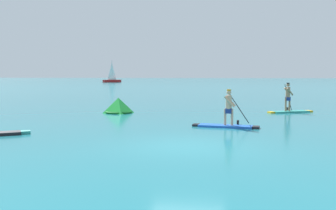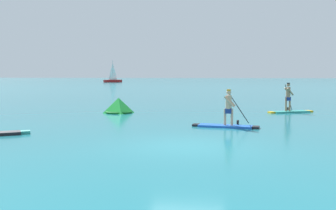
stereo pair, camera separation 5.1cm
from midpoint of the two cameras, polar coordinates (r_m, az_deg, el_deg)
The scene contains 5 objects.
ground at distance 12.57m, azimuth 2.58°, elevation -6.01°, with size 440.00×440.00×0.00m, color #1E727F.
paddleboarder_mid_center at distance 16.97m, azimuth 8.67°, elevation -2.04°, with size 2.94×1.02×1.71m.
paddleboarder_far_right at distance 24.37m, azimuth 17.50°, elevation -0.07°, with size 2.81×1.73×1.85m.
race_marker_buoy at distance 23.12m, azimuth -7.43°, elevation -0.21°, with size 1.81×1.81×0.91m.
sailboat_left_horizon at distance 111.51m, azimuth -8.31°, elevation 3.78°, with size 4.53×5.08×6.27m.
Camera 1 is at (1.46, -12.27, 2.31)m, focal length 41.12 mm.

